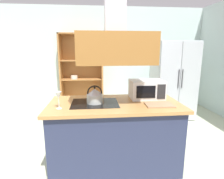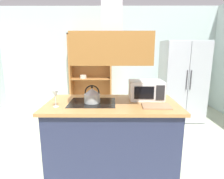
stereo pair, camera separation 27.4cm
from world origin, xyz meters
The scene contains 10 objects.
ground_plane centered at (0.00, 0.00, 0.00)m, with size 7.80×7.80×0.00m, color beige.
wall_back centered at (0.00, 3.00, 1.35)m, with size 6.00×0.12×2.70m, color silver.
kitchen_island centered at (0.16, 0.07, 0.45)m, with size 1.71×0.87×0.90m.
range_hood centered at (0.16, 0.07, 1.71)m, with size 0.90×0.70×1.29m.
refrigerator centered at (1.73, 1.86, 0.88)m, with size 0.90×0.78×1.77m.
dish_cabinet centered at (-0.43, 2.79, 0.88)m, with size 1.13×0.40×1.99m.
kettle centered at (-0.09, 0.07, 1.00)m, with size 0.21×0.21×0.23m.
cutting_board centered at (0.71, -0.11, 0.91)m, with size 0.34×0.24×0.02m, color #A57F5D.
microwave centered at (0.64, 0.25, 1.03)m, with size 0.46×0.35×0.26m.
wine_glass_on_counter centered at (-0.51, -0.12, 1.05)m, with size 0.08×0.08×0.21m.
Camera 1 is at (-0.09, -2.25, 1.59)m, focal length 29.61 mm.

